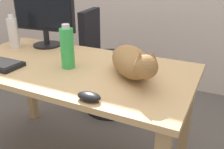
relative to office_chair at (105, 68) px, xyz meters
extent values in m
cube|color=tan|center=(0.17, -0.77, 0.31)|extent=(1.45, 0.73, 0.03)
cube|color=tan|center=(-0.49, -0.46, -0.06)|extent=(0.06, 0.06, 0.71)
cube|color=tan|center=(0.83, -0.46, -0.06)|extent=(0.06, 0.06, 0.71)
cylinder|color=black|center=(0.05, 0.01, -0.39)|extent=(0.48, 0.48, 0.04)
cylinder|color=black|center=(0.05, 0.01, -0.17)|extent=(0.06, 0.06, 0.48)
cylinder|color=black|center=(0.05, 0.01, 0.10)|extent=(0.44, 0.44, 0.06)
cube|color=black|center=(-0.13, -0.02, 0.33)|extent=(0.11, 0.36, 0.40)
cylinder|color=black|center=(-0.21, -0.51, 0.33)|extent=(0.20, 0.20, 0.01)
cylinder|color=black|center=(-0.21, -0.51, 0.39)|extent=(0.04, 0.04, 0.10)
cube|color=black|center=(-0.21, -0.51, 0.59)|extent=(0.48, 0.07, 0.30)
cube|color=black|center=(-0.21, -0.53, 0.59)|extent=(0.45, 0.05, 0.27)
ellipsoid|color=olive|center=(0.55, -0.74, 0.40)|extent=(0.37, 0.39, 0.15)
sphere|color=olive|center=(0.69, -0.91, 0.45)|extent=(0.11, 0.11, 0.11)
cone|color=olive|center=(0.71, -0.89, 0.50)|extent=(0.04, 0.04, 0.04)
cone|color=olive|center=(0.66, -0.93, 0.50)|extent=(0.04, 0.04, 0.04)
cylinder|color=olive|center=(0.42, -0.52, 0.35)|extent=(0.18, 0.10, 0.03)
ellipsoid|color=black|center=(0.50, -1.08, 0.34)|extent=(0.11, 0.06, 0.04)
cylinder|color=green|center=(0.19, -0.80, 0.44)|extent=(0.08, 0.08, 0.22)
cylinder|color=silver|center=(0.19, -0.80, 0.56)|extent=(0.04, 0.04, 0.02)
cylinder|color=silver|center=(-0.37, -0.66, 0.43)|extent=(0.07, 0.07, 0.21)
cylinder|color=silver|center=(-0.37, -0.66, 0.55)|extent=(0.04, 0.04, 0.02)
camera|label=1|loc=(0.99, -1.86, 0.84)|focal=39.00mm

